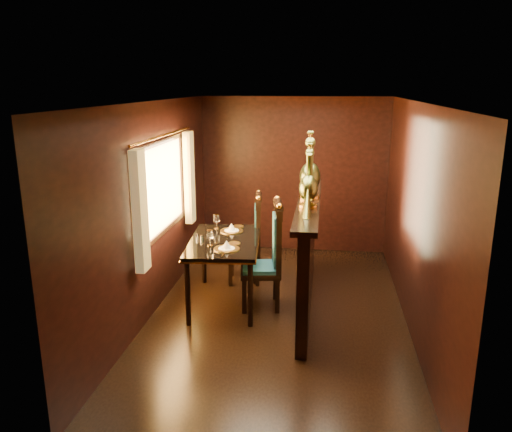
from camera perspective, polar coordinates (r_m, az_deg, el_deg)
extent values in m
plane|color=black|center=(6.14, 2.54, -11.13)|extent=(5.00, 5.00, 0.00)
cube|color=black|center=(8.14, 4.32, 4.67)|extent=(3.00, 0.04, 2.50)
cube|color=black|center=(3.36, -1.34, -10.58)|extent=(3.00, 0.04, 2.50)
cube|color=black|center=(6.02, -11.68, 0.72)|extent=(0.04, 5.00, 2.50)
cube|color=black|center=(5.77, 17.69, -0.31)|extent=(0.04, 5.00, 2.50)
cube|color=beige|center=(5.52, 2.84, 12.88)|extent=(3.00, 5.00, 0.04)
cube|color=#FFC672|center=(6.25, -10.84, 3.17)|extent=(0.01, 1.70, 1.05)
cube|color=yellow|center=(5.34, -13.12, 0.49)|extent=(0.10, 0.22, 1.30)
cube|color=yellow|center=(7.14, -7.63, 4.35)|extent=(0.10, 0.22, 1.30)
cylinder|color=gold|center=(6.13, -10.45, 9.07)|extent=(0.03, 2.20, 0.03)
cube|color=black|center=(6.15, 5.90, -4.59)|extent=(0.12, 2.60, 1.30)
cube|color=#373A1A|center=(6.13, 5.31, -4.13)|extent=(0.02, 2.20, 0.95)
cube|color=black|center=(5.95, 6.08, 1.59)|extent=(0.26, 2.70, 0.06)
cube|color=black|center=(6.16, -3.66, -2.90)|extent=(0.96, 1.46, 0.04)
cube|color=gold|center=(6.17, -3.65, -3.17)|extent=(0.98, 1.48, 0.02)
cylinder|color=black|center=(5.77, -7.81, -8.80)|extent=(0.06, 0.06, 0.77)
cylinder|color=black|center=(5.69, -0.66, -9.00)|extent=(0.06, 0.06, 0.77)
cylinder|color=black|center=(6.94, -5.98, -4.60)|extent=(0.06, 0.06, 0.77)
cylinder|color=black|center=(6.87, -0.07, -4.71)|extent=(0.06, 0.06, 0.77)
cylinder|color=#B46E21|center=(5.80, -3.37, -3.76)|extent=(0.30, 0.30, 0.01)
cone|color=silver|center=(5.79, -3.38, -3.25)|extent=(0.11, 0.11, 0.10)
cylinder|color=#B46E21|center=(6.49, -2.80, -1.70)|extent=(0.30, 0.30, 0.01)
cone|color=silver|center=(6.48, -2.81, -1.25)|extent=(0.11, 0.11, 0.10)
cylinder|color=silver|center=(6.16, -6.25, -2.46)|extent=(0.03, 0.03, 0.06)
cylinder|color=silver|center=(6.22, -6.75, -2.33)|extent=(0.03, 0.03, 0.06)
cube|color=black|center=(6.16, 0.50, -6.33)|extent=(0.55, 0.55, 0.06)
cube|color=#134657|center=(6.14, 0.50, -5.87)|extent=(0.50, 0.50, 0.05)
cube|color=#134657|center=(6.04, 2.50, -2.74)|extent=(0.10, 0.38, 0.62)
cube|color=black|center=(6.07, -1.34, -9.19)|extent=(0.05, 0.05, 0.43)
cube|color=black|center=(6.08, 2.46, -9.15)|extent=(0.05, 0.05, 0.43)
cube|color=black|center=(6.44, -1.35, -7.74)|extent=(0.05, 0.05, 0.43)
cube|color=black|center=(6.45, 2.22, -7.70)|extent=(0.05, 0.05, 0.43)
sphere|color=gold|center=(5.72, 2.68, 1.11)|extent=(0.07, 0.07, 0.07)
sphere|color=gold|center=(6.11, 2.42, 2.00)|extent=(0.07, 0.07, 0.07)
cube|color=black|center=(6.95, -1.34, -4.11)|extent=(0.50, 0.50, 0.06)
cube|color=#134657|center=(6.93, -1.34, -3.73)|extent=(0.45, 0.45, 0.05)
cube|color=#134657|center=(6.83, 0.28, -1.14)|extent=(0.08, 0.35, 0.58)
cube|color=black|center=(6.86, -2.94, -6.42)|extent=(0.05, 0.05, 0.40)
cube|color=black|center=(6.85, 0.18, -6.44)|extent=(0.05, 0.05, 0.40)
cube|color=black|center=(7.21, -2.76, -5.34)|extent=(0.05, 0.05, 0.40)
cube|color=black|center=(7.19, 0.20, -5.36)|extent=(0.05, 0.05, 0.40)
sphere|color=gold|center=(6.54, 0.27, 2.07)|extent=(0.07, 0.07, 0.07)
sphere|color=gold|center=(6.90, 0.29, 2.75)|extent=(0.07, 0.07, 0.07)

